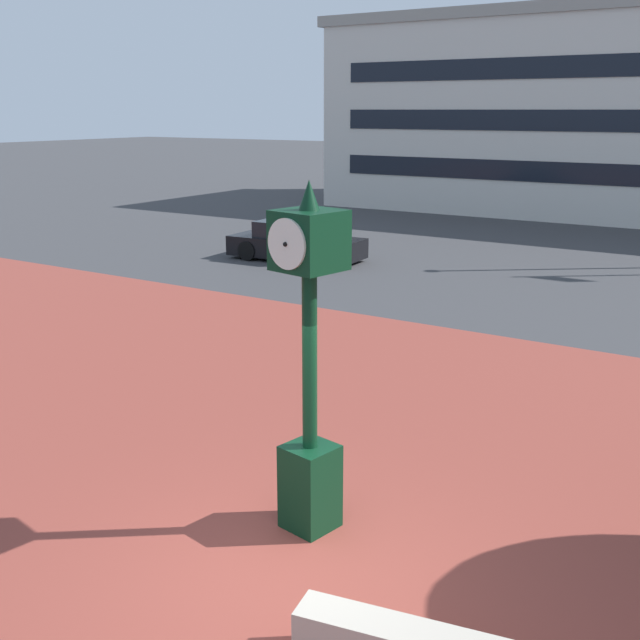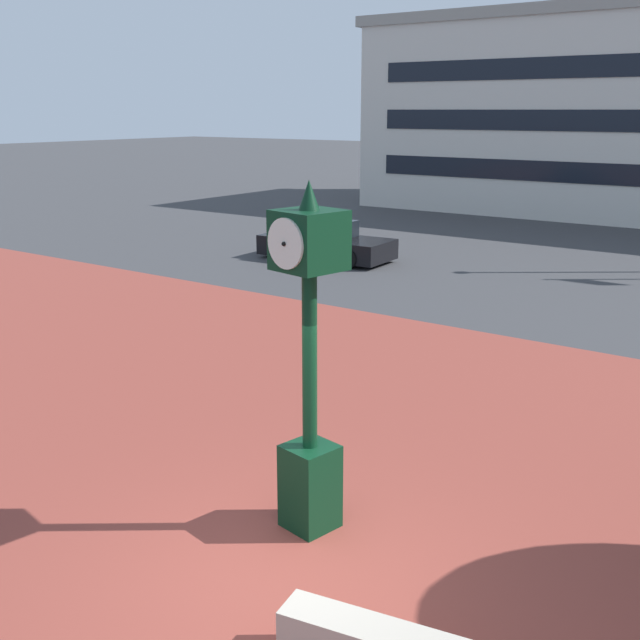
{
  "view_description": "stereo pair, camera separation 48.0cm",
  "coord_description": "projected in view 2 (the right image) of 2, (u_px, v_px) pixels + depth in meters",
  "views": [
    {
      "loc": [
        4.06,
        -5.87,
        4.8
      ],
      "look_at": [
        -0.34,
        1.09,
        2.55
      ],
      "focal_mm": 43.31,
      "sensor_mm": 36.0,
      "label": 1
    },
    {
      "loc": [
        4.45,
        -5.61,
        4.8
      ],
      "look_at": [
        -0.34,
        1.09,
        2.55
      ],
      "focal_mm": 43.31,
      "sensor_mm": 36.0,
      "label": 2
    }
  ],
  "objects": [
    {
      "name": "ground_plane",
      "position": [
        286.0,
        579.0,
        8.16
      ],
      "size": [
        200.0,
        200.0,
        0.0
      ],
      "primitive_type": "plane",
      "color": "#38383A"
    },
    {
      "name": "street_clock",
      "position": [
        310.0,
        368.0,
        8.69
      ],
      "size": [
        0.76,
        0.8,
        4.09
      ],
      "rotation": [
        0.0,
        0.0,
        -0.19
      ],
      "color": "black",
      "rests_on": "ground"
    },
    {
      "name": "plaza_brick_paving",
      "position": [
        421.0,
        474.0,
        10.5
      ],
      "size": [
        44.0,
        13.95,
        0.01
      ],
      "primitive_type": "cube",
      "color": "brown",
      "rests_on": "ground"
    },
    {
      "name": "car_street_mid",
      "position": [
        325.0,
        243.0,
        25.39
      ],
      "size": [
        4.46,
        2.13,
        1.28
      ],
      "rotation": [
        0.0,
        0.0,
        4.77
      ],
      "color": "black",
      "rests_on": "ground"
    }
  ]
}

